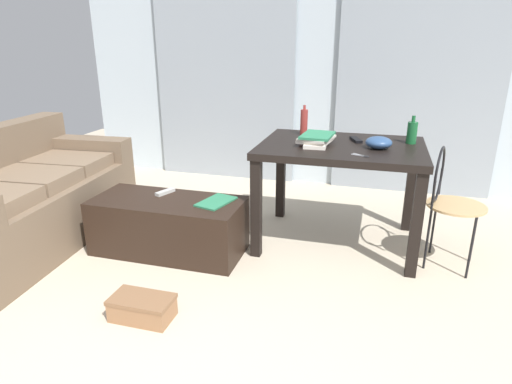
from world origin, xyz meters
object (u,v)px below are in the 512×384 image
(bottle_far, at_px, (412,132))
(bowl, at_px, (379,143))
(craft_table, at_px, (341,159))
(scissors, at_px, (362,156))
(wire_chair, at_px, (448,194))
(coffee_table, at_px, (169,226))
(bottle_near, at_px, (304,122))
(tv_remote_primary, at_px, (165,192))
(book_stack, at_px, (316,139))
(shoebox, at_px, (142,308))
(magazine, at_px, (216,202))
(couch, at_px, (23,200))
(tv_remote_on_table, at_px, (356,140))

(bottle_far, distance_m, bowl, 0.32)
(craft_table, xyz_separation_m, scissors, (0.16, -0.30, 0.11))
(wire_chair, xyz_separation_m, bottle_far, (-0.25, 0.32, 0.34))
(coffee_table, xyz_separation_m, scissors, (1.32, 0.20, 0.57))
(bowl, bearing_deg, bottle_near, 152.04)
(coffee_table, relative_size, wire_chair, 1.31)
(coffee_table, relative_size, tv_remote_primary, 6.74)
(book_stack, height_order, shoebox, book_stack)
(tv_remote_primary, bearing_deg, book_stack, 37.83)
(magazine, relative_size, shoebox, 0.83)
(couch, height_order, bottle_near, bottle_near)
(coffee_table, distance_m, bottle_near, 1.31)
(bottle_far, distance_m, tv_remote_primary, 1.85)
(couch, distance_m, book_stack, 2.24)
(scissors, bearing_deg, bowl, 68.61)
(shoebox, bearing_deg, scissors, 42.39)
(wire_chair, relative_size, tv_remote_on_table, 5.00)
(craft_table, bearing_deg, coffee_table, -156.92)
(craft_table, relative_size, magazine, 4.00)
(couch, bearing_deg, shoebox, -25.78)
(bottle_near, relative_size, bowl, 1.29)
(bowl, bearing_deg, book_stack, -178.29)
(couch, distance_m, shoebox, 1.53)
(couch, relative_size, wire_chair, 2.19)
(book_stack, xyz_separation_m, magazine, (-0.63, -0.38, -0.40))
(magazine, bearing_deg, scissors, 23.93)
(scissors, distance_m, tv_remote_primary, 1.44)
(book_stack, bearing_deg, scissors, -34.78)
(coffee_table, distance_m, scissors, 1.45)
(book_stack, relative_size, scissors, 2.78)
(bottle_near, relative_size, tv_remote_primary, 1.45)
(couch, bearing_deg, tv_remote_on_table, 18.12)
(shoebox, bearing_deg, bottle_far, 46.06)
(bottle_far, bearing_deg, scissors, -124.33)
(wire_chair, distance_m, tv_remote_primary, 1.97)
(coffee_table, xyz_separation_m, shoebox, (0.23, -0.80, -0.13))
(coffee_table, xyz_separation_m, bottle_near, (0.84, 0.75, 0.67))
(bottle_near, height_order, tv_remote_primary, bottle_near)
(book_stack, bearing_deg, wire_chair, -5.30)
(bottle_far, xyz_separation_m, book_stack, (-0.65, -0.24, -0.04))
(book_stack, relative_size, tv_remote_on_table, 1.95)
(book_stack, bearing_deg, craft_table, 20.33)
(bottle_near, relative_size, bottle_far, 1.16)
(couch, xyz_separation_m, shoebox, (1.35, -0.65, -0.27))
(coffee_table, distance_m, shoebox, 0.84)
(tv_remote_primary, xyz_separation_m, magazine, (0.43, -0.07, -0.01))
(coffee_table, height_order, shoebox, coffee_table)
(tv_remote_primary, bearing_deg, bottle_far, 39.18)
(craft_table, bearing_deg, scissors, -62.03)
(wire_chair, bearing_deg, bottle_near, 158.98)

